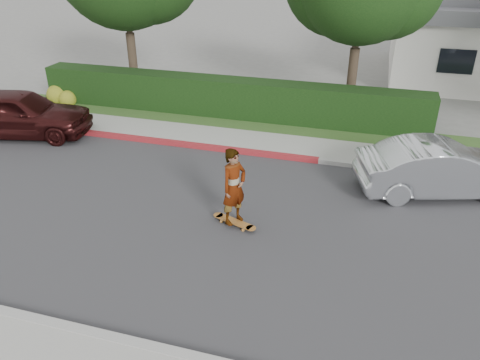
# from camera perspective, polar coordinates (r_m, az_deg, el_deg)

# --- Properties ---
(ground) EXTENTS (120.00, 120.00, 0.00)m
(ground) POSITION_cam_1_polar(r_m,az_deg,el_deg) (11.33, 1.68, -5.97)
(ground) COLOR slate
(ground) RESTS_ON ground
(road) EXTENTS (60.00, 8.00, 0.01)m
(road) POSITION_cam_1_polar(r_m,az_deg,el_deg) (11.33, 1.68, -5.95)
(road) COLOR #2D2D30
(road) RESTS_ON ground
(curb_near) EXTENTS (60.00, 0.20, 0.15)m
(curb_near) POSITION_cam_1_polar(r_m,az_deg,el_deg) (8.34, -5.98, -20.79)
(curb_near) COLOR #9E9E99
(curb_near) RESTS_ON ground
(curb_far) EXTENTS (60.00, 0.20, 0.15)m
(curb_far) POSITION_cam_1_polar(r_m,az_deg,el_deg) (14.80, 5.73, 2.84)
(curb_far) COLOR #9E9E99
(curb_far) RESTS_ON ground
(curb_red_section) EXTENTS (12.00, 0.21, 0.15)m
(curb_red_section) POSITION_cam_1_polar(r_m,az_deg,el_deg) (16.34, -11.79, 4.88)
(curb_red_section) COLOR maroon
(curb_red_section) RESTS_ON ground
(sidewalk_far) EXTENTS (60.00, 1.60, 0.12)m
(sidewalk_far) POSITION_cam_1_polar(r_m,az_deg,el_deg) (15.61, 6.36, 4.13)
(sidewalk_far) COLOR gray
(sidewalk_far) RESTS_ON ground
(planting_strip) EXTENTS (60.00, 1.60, 0.10)m
(planting_strip) POSITION_cam_1_polar(r_m,az_deg,el_deg) (17.08, 7.35, 6.17)
(planting_strip) COLOR #2D4C1E
(planting_strip) RESTS_ON ground
(hedge) EXTENTS (15.00, 1.00, 1.50)m
(hedge) POSITION_cam_1_polar(r_m,az_deg,el_deg) (18.04, -1.74, 9.95)
(hedge) COLOR black
(hedge) RESTS_ON ground
(flowering_shrub) EXTENTS (1.40, 1.00, 0.90)m
(flowering_shrub) POSITION_cam_1_polar(r_m,az_deg,el_deg) (20.95, -20.99, 9.50)
(flowering_shrub) COLOR #2D4C19
(flowering_shrub) RESTS_ON ground
(skateboard) EXTENTS (1.23, 0.63, 0.11)m
(skateboard) POSITION_cam_1_polar(r_m,az_deg,el_deg) (11.39, -0.70, -5.10)
(skateboard) COLOR gold
(skateboard) RESTS_ON ground
(skateboarder) EXTENTS (0.74, 0.83, 1.90)m
(skateboarder) POSITION_cam_1_polar(r_m,az_deg,el_deg) (10.90, -0.73, -0.83)
(skateboarder) COLOR white
(skateboarder) RESTS_ON skateboard
(car_silver) EXTENTS (4.66, 2.80, 1.45)m
(car_silver) POSITION_cam_1_polar(r_m,az_deg,el_deg) (13.63, 23.32, 1.29)
(car_silver) COLOR silver
(car_silver) RESTS_ON ground
(car_maroon) EXTENTS (5.09, 2.93, 1.63)m
(car_maroon) POSITION_cam_1_polar(r_m,az_deg,el_deg) (17.95, -25.31, 7.38)
(car_maroon) COLOR black
(car_maroon) RESTS_ON ground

